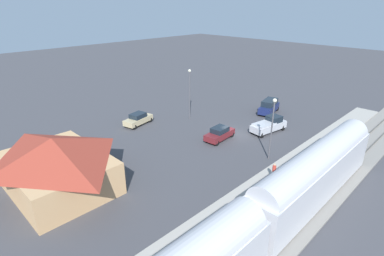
{
  "coord_description": "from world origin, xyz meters",
  "views": [
    {
      "loc": [
        -22.48,
        30.7,
        16.63
      ],
      "look_at": [
        3.8,
        4.08,
        1.0
      ],
      "focal_mm": 28.3,
      "sensor_mm": 36.0,
      "label": 1
    }
  ],
  "objects_px": {
    "station_building": "(56,163)",
    "sedan_tan": "(138,119)",
    "suv_navy": "(269,106)",
    "pedestrian_on_platform": "(274,170)",
    "light_pole_near_platform": "(272,122)",
    "light_pole_lot_center": "(190,88)",
    "pickup_silver": "(269,125)",
    "sedan_maroon": "(220,133)"
  },
  "relations": [
    {
      "from": "sedan_tan",
      "to": "light_pole_lot_center",
      "type": "distance_m",
      "value": 8.81
    },
    {
      "from": "suv_navy",
      "to": "pedestrian_on_platform",
      "type": "bearing_deg",
      "value": 122.67
    },
    {
      "from": "pickup_silver",
      "to": "light_pole_near_platform",
      "type": "height_order",
      "value": "light_pole_near_platform"
    },
    {
      "from": "pickup_silver",
      "to": "light_pole_lot_center",
      "type": "bearing_deg",
      "value": 19.93
    },
    {
      "from": "station_building",
      "to": "sedan_tan",
      "type": "xyz_separation_m",
      "value": [
        8.0,
        -15.04,
        -1.86
      ]
    },
    {
      "from": "pickup_silver",
      "to": "suv_navy",
      "type": "bearing_deg",
      "value": -58.46
    },
    {
      "from": "sedan_tan",
      "to": "light_pole_near_platform",
      "type": "bearing_deg",
      "value": -167.6
    },
    {
      "from": "suv_navy",
      "to": "pickup_silver",
      "type": "distance_m",
      "value": 7.82
    },
    {
      "from": "pedestrian_on_platform",
      "to": "sedan_tan",
      "type": "relative_size",
      "value": 0.36
    },
    {
      "from": "pedestrian_on_platform",
      "to": "light_pole_lot_center",
      "type": "xyz_separation_m",
      "value": [
        18.4,
        -6.59,
        3.54
      ]
    },
    {
      "from": "pedestrian_on_platform",
      "to": "light_pole_near_platform",
      "type": "bearing_deg",
      "value": -53.39
    },
    {
      "from": "sedan_tan",
      "to": "light_pole_lot_center",
      "type": "relative_size",
      "value": 0.63
    },
    {
      "from": "suv_navy",
      "to": "sedan_tan",
      "type": "xyz_separation_m",
      "value": [
        10.9,
        17.77,
        -0.27
      ]
    },
    {
      "from": "suv_navy",
      "to": "light_pole_near_platform",
      "type": "height_order",
      "value": "light_pole_near_platform"
    },
    {
      "from": "sedan_tan",
      "to": "station_building",
      "type": "bearing_deg",
      "value": 118.01
    },
    {
      "from": "suv_navy",
      "to": "pickup_silver",
      "type": "xyz_separation_m",
      "value": [
        -4.09,
        6.66,
        -0.12
      ]
    },
    {
      "from": "station_building",
      "to": "light_pole_lot_center",
      "type": "distance_m",
      "value": 22.56
    },
    {
      "from": "sedan_maroon",
      "to": "station_building",
      "type": "bearing_deg",
      "value": 78.8
    },
    {
      "from": "pedestrian_on_platform",
      "to": "suv_navy",
      "type": "relative_size",
      "value": 0.33
    },
    {
      "from": "pedestrian_on_platform",
      "to": "sedan_tan",
      "type": "distance_m",
      "value": 22.04
    },
    {
      "from": "station_building",
      "to": "pedestrian_on_platform",
      "type": "xyz_separation_m",
      "value": [
        -14.04,
        -15.44,
        -1.46
      ]
    },
    {
      "from": "pickup_silver",
      "to": "sedan_maroon",
      "type": "xyz_separation_m",
      "value": [
        3.16,
        6.81,
        -0.15
      ]
    },
    {
      "from": "station_building",
      "to": "pickup_silver",
      "type": "distance_m",
      "value": 27.12
    },
    {
      "from": "light_pole_near_platform",
      "to": "light_pole_lot_center",
      "type": "bearing_deg",
      "value": -10.11
    },
    {
      "from": "sedan_maroon",
      "to": "light_pole_lot_center",
      "type": "bearing_deg",
      "value": -18.22
    },
    {
      "from": "sedan_maroon",
      "to": "pickup_silver",
      "type": "bearing_deg",
      "value": -114.89
    },
    {
      "from": "pedestrian_on_platform",
      "to": "pickup_silver",
      "type": "xyz_separation_m",
      "value": [
        7.05,
        -10.7,
        -0.25
      ]
    },
    {
      "from": "pickup_silver",
      "to": "light_pole_near_platform",
      "type": "bearing_deg",
      "value": 121.45
    },
    {
      "from": "sedan_maroon",
      "to": "light_pole_near_platform",
      "type": "bearing_deg",
      "value": 179.39
    },
    {
      "from": "light_pole_near_platform",
      "to": "light_pole_lot_center",
      "type": "xyz_separation_m",
      "value": [
        15.56,
        -2.77,
        0.24
      ]
    },
    {
      "from": "sedan_maroon",
      "to": "light_pole_near_platform",
      "type": "height_order",
      "value": "light_pole_near_platform"
    },
    {
      "from": "sedan_tan",
      "to": "sedan_maroon",
      "type": "xyz_separation_m",
      "value": [
        -11.83,
        -4.3,
        0.0
      ]
    },
    {
      "from": "suv_navy",
      "to": "sedan_tan",
      "type": "relative_size",
      "value": 1.09
    },
    {
      "from": "sedan_tan",
      "to": "suv_navy",
      "type": "bearing_deg",
      "value": -121.53
    },
    {
      "from": "sedan_maroon",
      "to": "light_pole_lot_center",
      "type": "relative_size",
      "value": 0.61
    },
    {
      "from": "station_building",
      "to": "light_pole_near_platform",
      "type": "xyz_separation_m",
      "value": [
        -11.2,
        -19.26,
        1.84
      ]
    },
    {
      "from": "sedan_tan",
      "to": "light_pole_lot_center",
      "type": "bearing_deg",
      "value": -117.5
    },
    {
      "from": "station_building",
      "to": "pickup_silver",
      "type": "bearing_deg",
      "value": -104.96
    },
    {
      "from": "light_pole_lot_center",
      "to": "sedan_tan",
      "type": "bearing_deg",
      "value": 62.5
    },
    {
      "from": "suv_navy",
      "to": "sedan_tan",
      "type": "bearing_deg",
      "value": 58.47
    },
    {
      "from": "pedestrian_on_platform",
      "to": "light_pole_lot_center",
      "type": "bearing_deg",
      "value": -19.71
    },
    {
      "from": "light_pole_lot_center",
      "to": "light_pole_near_platform",
      "type": "bearing_deg",
      "value": 169.89
    }
  ]
}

